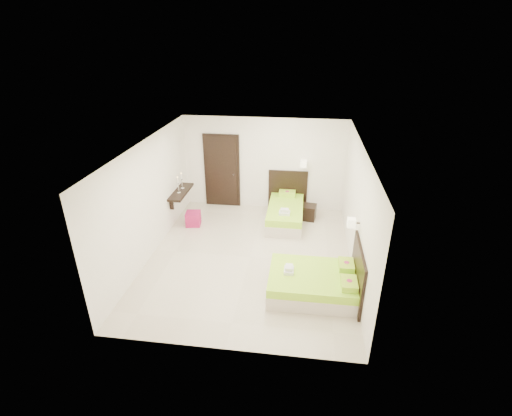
# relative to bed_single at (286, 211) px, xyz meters

# --- Properties ---
(floor) EXTENTS (5.50, 5.50, 0.00)m
(floor) POSITION_rel_bed_single_xyz_m (-0.69, -1.91, -0.28)
(floor) COLOR beige
(floor) RESTS_ON ground
(bed_single) EXTENTS (1.10, 1.83, 1.51)m
(bed_single) POSITION_rel_bed_single_xyz_m (0.00, 0.00, 0.00)
(bed_single) COLOR beige
(bed_single) RESTS_ON ground
(bed_double) EXTENTS (1.70, 1.45, 1.41)m
(bed_double) POSITION_rel_bed_single_xyz_m (0.78, -3.01, -0.02)
(bed_double) COLOR beige
(bed_double) RESTS_ON ground
(nightstand) EXTENTS (0.51, 0.47, 0.40)m
(nightstand) POSITION_rel_bed_single_xyz_m (0.58, 0.20, -0.08)
(nightstand) COLOR black
(nightstand) RESTS_ON ground
(ottoman) EXTENTS (0.41, 0.41, 0.37)m
(ottoman) POSITION_rel_bed_single_xyz_m (-2.40, -0.57, -0.09)
(ottoman) COLOR #981448
(ottoman) RESTS_ON ground
(door) EXTENTS (1.02, 0.15, 2.14)m
(door) POSITION_rel_bed_single_xyz_m (-1.89, 0.79, 0.77)
(door) COLOR black
(door) RESTS_ON ground
(console_shelf) EXTENTS (0.35, 1.20, 0.78)m
(console_shelf) POSITION_rel_bed_single_xyz_m (-2.78, -0.31, 0.54)
(console_shelf) COLOR black
(console_shelf) RESTS_ON ground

